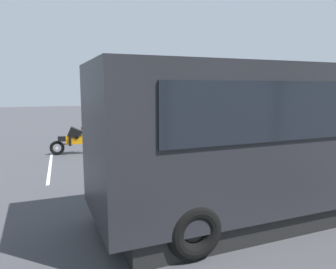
{
  "coord_description": "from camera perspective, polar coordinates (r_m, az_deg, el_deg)",
  "views": [
    {
      "loc": [
        5.31,
        11.06,
        2.81
      ],
      "look_at": [
        1.47,
        0.2,
        1.1
      ],
      "focal_mm": 33.98,
      "sensor_mm": 36.0,
      "label": 1
    }
  ],
  "objects": [
    {
      "name": "ground_plane",
      "position": [
        12.59,
        6.03,
        -4.51
      ],
      "size": [
        80.0,
        80.0,
        0.0
      ],
      "primitive_type": "plane",
      "color": "#424247"
    },
    {
      "name": "tour_bus",
      "position": [
        7.88,
        22.74,
        -0.73
      ],
      "size": [
        9.55,
        2.96,
        3.25
      ],
      "color": "#26262B",
      "rests_on": "ground_plane"
    },
    {
      "name": "spectator_far_left",
      "position": [
        10.65,
        16.3,
        -1.57
      ],
      "size": [
        0.58,
        0.37,
        1.72
      ],
      "color": "#473823",
      "rests_on": "ground_plane"
    },
    {
      "name": "spectator_left",
      "position": [
        9.84,
        9.53,
        -2.24
      ],
      "size": [
        0.57,
        0.32,
        1.68
      ],
      "color": "black",
      "rests_on": "ground_plane"
    },
    {
      "name": "spectator_centre",
      "position": [
        9.56,
        3.11,
        -2.19
      ],
      "size": [
        0.58,
        0.36,
        1.76
      ],
      "color": "#473823",
      "rests_on": "ground_plane"
    },
    {
      "name": "parked_motorcycle_silver",
      "position": [
        9.44,
        10.85,
        -5.99
      ],
      "size": [
        2.05,
        0.59,
        0.99
      ],
      "color": "black",
      "rests_on": "ground_plane"
    },
    {
      "name": "parked_motorcycle_dark",
      "position": [
        10.58,
        21.43,
        -4.86
      ],
      "size": [
        2.04,
        0.66,
        0.99
      ],
      "color": "black",
      "rests_on": "ground_plane"
    },
    {
      "name": "stunt_motorcycle",
      "position": [
        13.98,
        -16.31,
        -0.95
      ],
      "size": [
        2.05,
        0.63,
        1.23
      ],
      "color": "black",
      "rests_on": "ground_plane"
    },
    {
      "name": "bay_line_a",
      "position": [
        16.67,
        24.08,
        -2.0
      ],
      "size": [
        0.17,
        4.37,
        0.01
      ],
      "color": "white",
      "rests_on": "ground_plane"
    },
    {
      "name": "bay_line_b",
      "position": [
        14.83,
        15.84,
        -2.8
      ],
      "size": [
        0.17,
        4.49,
        0.01
      ],
      "color": "white",
      "rests_on": "ground_plane"
    },
    {
      "name": "bay_line_c",
      "position": [
        13.38,
        5.53,
        -3.71
      ],
      "size": [
        0.18,
        4.84,
        0.01
      ],
      "color": "white",
      "rests_on": "ground_plane"
    },
    {
      "name": "bay_line_d",
      "position": [
        12.45,
        -6.8,
        -4.65
      ],
      "size": [
        0.16,
        3.85,
        0.01
      ],
      "color": "white",
      "rests_on": "ground_plane"
    },
    {
      "name": "bay_line_e",
      "position": [
        12.17,
        -20.41,
        -5.43
      ],
      "size": [
        0.17,
        4.6,
        0.01
      ],
      "color": "white",
      "rests_on": "ground_plane"
    }
  ]
}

